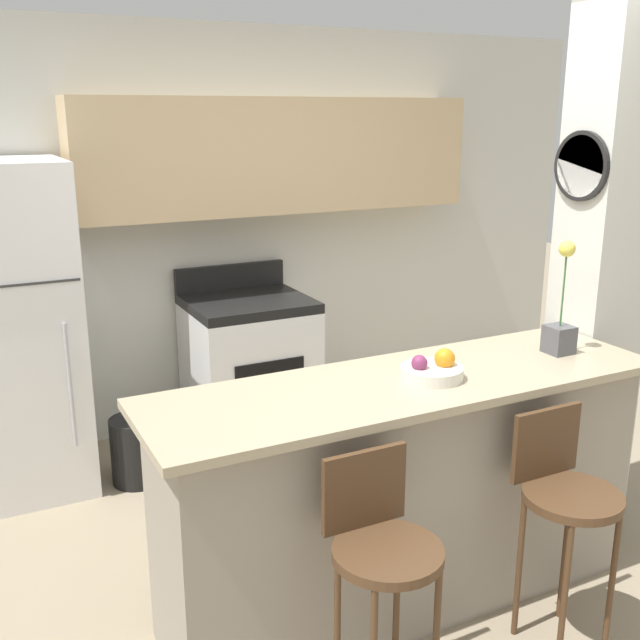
# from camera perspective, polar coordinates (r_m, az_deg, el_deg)

# --- Properties ---
(ground_plane) EXTENTS (14.00, 14.00, 0.00)m
(ground_plane) POSITION_cam_1_polar(r_m,az_deg,el_deg) (3.47, 6.19, -20.32)
(ground_plane) COLOR gray
(wall_back) EXTENTS (5.60, 0.38, 2.55)m
(wall_back) POSITION_cam_1_polar(r_m,az_deg,el_deg) (4.85, -6.00, 8.99)
(wall_back) COLOR silver
(wall_back) RESTS_ON ground_plane
(pillar_right) EXTENTS (0.38, 0.32, 2.55)m
(pillar_right) POSITION_cam_1_polar(r_m,az_deg,el_deg) (3.90, 20.57, 3.56)
(pillar_right) COLOR silver
(pillar_right) RESTS_ON ground_plane
(counter_bar) EXTENTS (2.15, 0.63, 1.01)m
(counter_bar) POSITION_cam_1_polar(r_m,az_deg,el_deg) (3.20, 6.46, -12.93)
(counter_bar) COLOR gray
(counter_bar) RESTS_ON ground_plane
(refrigerator) EXTENTS (0.62, 0.74, 1.79)m
(refrigerator) POSITION_cam_1_polar(r_m,az_deg,el_deg) (4.32, -22.12, -0.73)
(refrigerator) COLOR white
(refrigerator) RESTS_ON ground_plane
(stove_range) EXTENTS (0.74, 0.66, 1.07)m
(stove_range) POSITION_cam_1_polar(r_m,az_deg,el_deg) (4.77, -5.39, -3.61)
(stove_range) COLOR white
(stove_range) RESTS_ON ground_plane
(bar_stool_left) EXTENTS (0.37, 0.37, 0.94)m
(bar_stool_left) POSITION_cam_1_polar(r_m,az_deg,el_deg) (2.60, 4.70, -17.15)
(bar_stool_left) COLOR #4C331E
(bar_stool_left) RESTS_ON ground_plane
(bar_stool_right) EXTENTS (0.37, 0.37, 0.94)m
(bar_stool_right) POSITION_cam_1_polar(r_m,az_deg,el_deg) (3.05, 18.12, -12.66)
(bar_stool_right) COLOR #4C331E
(bar_stool_right) RESTS_ON ground_plane
(orchid_vase) EXTENTS (0.11, 0.11, 0.50)m
(orchid_vase) POSITION_cam_1_polar(r_m,az_deg,el_deg) (3.41, 17.85, -0.18)
(orchid_vase) COLOR #4C4C51
(orchid_vase) RESTS_ON counter_bar
(fruit_bowl) EXTENTS (0.25, 0.25, 0.12)m
(fruit_bowl) POSITION_cam_1_polar(r_m,az_deg,el_deg) (3.01, 8.58, -3.78)
(fruit_bowl) COLOR silver
(fruit_bowl) RESTS_ON counter_bar
(trash_bin) EXTENTS (0.28, 0.28, 0.38)m
(trash_bin) POSITION_cam_1_polar(r_m,az_deg,el_deg) (4.39, -13.84, -9.60)
(trash_bin) COLOR black
(trash_bin) RESTS_ON ground_plane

